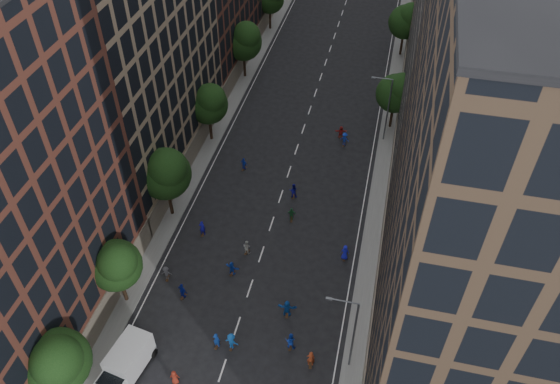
# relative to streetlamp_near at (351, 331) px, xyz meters

# --- Properties ---
(ground) EXTENTS (240.00, 240.00, 0.00)m
(ground) POSITION_rel_streetlamp_near_xyz_m (-10.37, 28.00, -5.17)
(ground) COLOR black
(ground) RESTS_ON ground
(sidewalk_left) EXTENTS (4.00, 105.00, 0.15)m
(sidewalk_left) POSITION_rel_streetlamp_near_xyz_m (-22.37, 35.50, -5.09)
(sidewalk_left) COLOR slate
(sidewalk_left) RESTS_ON ground
(sidewalk_right) EXTENTS (4.00, 105.00, 0.15)m
(sidewalk_right) POSITION_rel_streetlamp_near_xyz_m (1.63, 35.50, -5.09)
(sidewalk_right) COLOR slate
(sidewalk_right) RESTS_ON ground
(bldg_left_b) EXTENTS (14.00, 26.00, 34.00)m
(bldg_left_b) POSITION_rel_streetlamp_near_xyz_m (-29.37, 23.00, 11.83)
(bldg_left_b) COLOR #967D62
(bldg_left_b) RESTS_ON ground
(bldg_right_a) EXTENTS (14.00, 30.00, 36.00)m
(bldg_right_a) POSITION_rel_streetlamp_near_xyz_m (8.63, 3.00, 12.83)
(bldg_right_a) COLOR #483526
(bldg_right_a) RESTS_ON ground
(bldg_right_b) EXTENTS (14.00, 28.00, 33.00)m
(bldg_right_b) POSITION_rel_streetlamp_near_xyz_m (8.63, 32.00, 11.33)
(bldg_right_b) COLOR #6E655B
(bldg_right_b) RESTS_ON ground
(tree_left_0) EXTENTS (5.20, 5.20, 8.83)m
(tree_left_0) POSITION_rel_streetlamp_near_xyz_m (-21.38, -8.15, 0.79)
(tree_left_0) COLOR black
(tree_left_0) RESTS_ON ground
(tree_left_1) EXTENTS (4.80, 4.80, 8.21)m
(tree_left_1) POSITION_rel_streetlamp_near_xyz_m (-21.39, 1.86, 0.38)
(tree_left_1) COLOR black
(tree_left_1) RESTS_ON ground
(tree_left_2) EXTENTS (5.60, 5.60, 9.45)m
(tree_left_2) POSITION_rel_streetlamp_near_xyz_m (-21.36, 13.83, 1.19)
(tree_left_2) COLOR black
(tree_left_2) RESTS_ON ground
(tree_left_3) EXTENTS (5.00, 5.00, 8.58)m
(tree_left_3) POSITION_rel_streetlamp_near_xyz_m (-21.38, 27.85, 0.65)
(tree_left_3) COLOR black
(tree_left_3) RESTS_ON ground
(tree_left_4) EXTENTS (5.40, 5.40, 9.08)m
(tree_left_4) POSITION_rel_streetlamp_near_xyz_m (-21.37, 43.84, 0.93)
(tree_left_4) COLOR black
(tree_left_4) RESTS_ON ground
(tree_right_a) EXTENTS (5.00, 5.00, 8.39)m
(tree_right_a) POSITION_rel_streetlamp_near_xyz_m (1.02, 35.85, 0.46)
(tree_right_a) COLOR black
(tree_right_a) RESTS_ON ground
(tree_right_b) EXTENTS (5.20, 5.20, 8.83)m
(tree_right_b) POSITION_rel_streetlamp_near_xyz_m (1.02, 55.85, 0.79)
(tree_right_b) COLOR black
(tree_right_b) RESTS_ON ground
(streetlamp_near) EXTENTS (2.64, 0.22, 9.06)m
(streetlamp_near) POSITION_rel_streetlamp_near_xyz_m (0.00, 0.00, 0.00)
(streetlamp_near) COLOR #595B60
(streetlamp_near) RESTS_ON ground
(streetlamp_far) EXTENTS (2.64, 0.22, 9.06)m
(streetlamp_far) POSITION_rel_streetlamp_near_xyz_m (0.00, 33.00, 0.00)
(streetlamp_far) COLOR #595B60
(streetlamp_far) RESTS_ON ground
(cargo_van) EXTENTS (3.45, 5.82, 2.92)m
(cargo_van) POSITION_rel_streetlamp_near_xyz_m (-18.15, -4.94, -3.63)
(cargo_van) COLOR white
(cargo_van) RESTS_ON ground
(skater_1) EXTENTS (0.72, 0.53, 1.83)m
(skater_1) POSITION_rel_streetlamp_near_xyz_m (-11.52, -0.81, -4.25)
(skater_1) COLOR #1645BA
(skater_1) RESTS_ON ground
(skater_2) EXTENTS (0.95, 0.74, 1.93)m
(skater_2) POSITION_rel_streetlamp_near_xyz_m (-5.11, 0.58, -4.20)
(skater_2) COLOR #1537AC
(skater_2) RESTS_ON ground
(skater_3) EXTENTS (1.31, 0.88, 1.89)m
(skater_3) POSITION_rel_streetlamp_near_xyz_m (-10.18, -0.66, -4.22)
(skater_3) COLOR blue
(skater_3) RESTS_ON ground
(skater_4) EXTENTS (1.20, 0.83, 1.89)m
(skater_4) POSITION_rel_streetlamp_near_xyz_m (-16.35, 3.55, -4.23)
(skater_4) COLOR #122194
(skater_4) RESTS_ON ground
(skater_5) EXTENTS (1.84, 0.71, 1.94)m
(skater_5) POSITION_rel_streetlamp_near_xyz_m (-6.14, 3.84, -4.20)
(skater_5) COLOR #154FAF
(skater_5) RESTS_ON ground
(skater_6) EXTENTS (0.89, 0.70, 1.61)m
(skater_6) POSITION_rel_streetlamp_near_xyz_m (-13.90, -4.94, -4.36)
(skater_6) COLOR maroon
(skater_6) RESTS_ON ground
(skater_7) EXTENTS (0.77, 0.56, 1.95)m
(skater_7) POSITION_rel_streetlamp_near_xyz_m (-3.05, -0.74, -4.19)
(skater_7) COLOR #993819
(skater_7) RESTS_ON ground
(skater_8) EXTENTS (0.96, 0.85, 1.65)m
(skater_8) POSITION_rel_streetlamp_near_xyz_m (-11.88, 10.40, -4.34)
(skater_8) COLOR #B9BAB5
(skater_8) RESTS_ON ground
(skater_9) EXTENTS (1.15, 0.80, 1.63)m
(skater_9) POSITION_rel_streetlamp_near_xyz_m (-18.70, 5.31, -4.35)
(skater_9) COLOR #48474D
(skater_9) RESTS_ON ground
(skater_10) EXTENTS (1.03, 0.52, 1.69)m
(skater_10) POSITION_rel_streetlamp_near_xyz_m (-8.34, 16.08, -4.32)
(skater_10) COLOR #1C5D2E
(skater_10) RESTS_ON ground
(skater_11) EXTENTS (1.58, 0.81, 1.62)m
(skater_11) POSITION_rel_streetlamp_near_xyz_m (-12.57, 7.37, -4.36)
(skater_11) COLOR #163EB5
(skater_11) RESTS_ON ground
(skater_12) EXTENTS (0.90, 0.60, 1.82)m
(skater_12) POSITION_rel_streetlamp_near_xyz_m (-1.87, 11.89, -4.26)
(skater_12) COLOR #1517B2
(skater_12) RESTS_ON ground
(skater_13) EXTENTS (0.71, 0.48, 1.90)m
(skater_13) POSITION_rel_streetlamp_near_xyz_m (-17.20, 11.82, -4.22)
(skater_13) COLOR #16139B
(skater_13) RESTS_ON ground
(skater_14) EXTENTS (0.98, 0.81, 1.86)m
(skater_14) POSITION_rel_streetlamp_near_xyz_m (-8.95, 19.77, -4.24)
(skater_14) COLOR #11118D
(skater_14) RESTS_ON ground
(skater_15) EXTENTS (1.28, 0.88, 1.83)m
(skater_15) POSITION_rel_streetlamp_near_xyz_m (-4.58, 30.72, -4.25)
(skater_15) COLOR #1632B3
(skater_15) RESTS_ON ground
(skater_16) EXTENTS (1.03, 0.73, 1.62)m
(skater_16) POSITION_rel_streetlamp_near_xyz_m (-15.82, 23.22, -4.36)
(skater_16) COLOR #1630B4
(skater_16) RESTS_ON ground
(skater_17) EXTENTS (1.64, 0.78, 1.69)m
(skater_17) POSITION_rel_streetlamp_near_xyz_m (-5.26, 32.19, -4.32)
(skater_17) COLOR #AD1F1C
(skater_17) RESTS_ON ground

